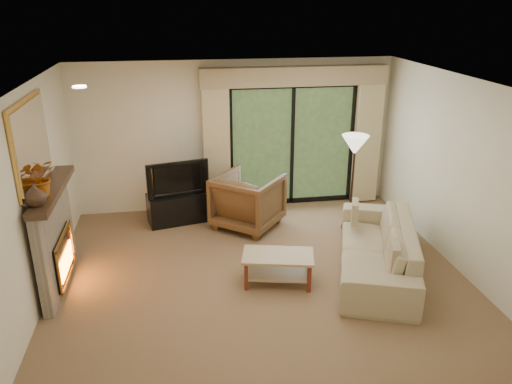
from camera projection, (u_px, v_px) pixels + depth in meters
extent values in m
plane|color=#7F6143|center=(260.00, 274.00, 6.84)|extent=(5.50, 5.50, 0.00)
plane|color=white|center=(260.00, 83.00, 5.89)|extent=(5.50, 5.50, 0.00)
plane|color=#F4E8C9|center=(236.00, 136.00, 8.66)|extent=(5.00, 0.00, 5.00)
plane|color=#F4E8C9|center=(311.00, 292.00, 4.07)|extent=(5.00, 0.00, 5.00)
plane|color=#F4E8C9|center=(33.00, 199.00, 5.95)|extent=(0.00, 5.00, 5.00)
plane|color=#F4E8C9|center=(459.00, 174.00, 6.78)|extent=(0.00, 5.00, 5.00)
cube|color=#CAB784|center=(216.00, 145.00, 8.50)|extent=(0.45, 0.18, 2.35)
cube|color=#CAB784|center=(367.00, 138.00, 8.91)|extent=(0.45, 0.18, 2.35)
cube|color=tan|center=(295.00, 76.00, 8.31)|extent=(3.20, 0.24, 0.32)
cube|color=black|center=(178.00, 208.00, 8.38)|extent=(1.07, 0.65, 0.50)
imported|color=black|center=(176.00, 177.00, 8.18)|extent=(1.03, 0.35, 0.59)
imported|color=brown|center=(248.00, 201.00, 8.14)|extent=(1.36, 1.37, 0.90)
imported|color=tan|center=(377.00, 247.00, 6.82)|extent=(1.71, 2.61, 0.71)
cube|color=brown|center=(394.00, 257.00, 6.08)|extent=(0.21, 0.38, 0.37)
cube|color=brown|center=(355.00, 212.00, 7.37)|extent=(0.20, 0.35, 0.34)
imported|color=#3A281B|center=(35.00, 194.00, 5.54)|extent=(0.31, 0.31, 0.26)
imported|color=#9D4C0E|center=(39.00, 177.00, 5.77)|extent=(0.46, 0.42, 0.46)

